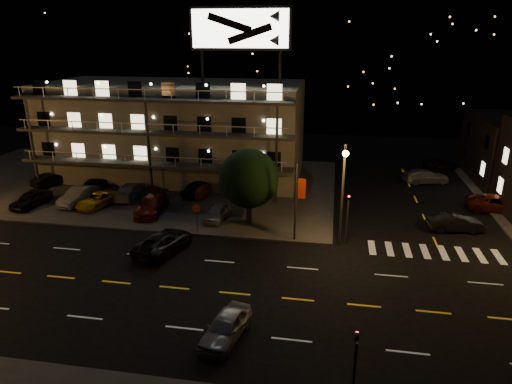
% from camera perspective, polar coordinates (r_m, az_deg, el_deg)
% --- Properties ---
extents(ground, '(140.00, 140.00, 0.00)m').
position_cam_1_polar(ground, '(29.98, -6.51, -12.15)').
color(ground, black).
rests_on(ground, ground).
extents(curb_nw, '(44.00, 24.00, 0.15)m').
position_cam_1_polar(curb_nw, '(51.82, -15.35, 1.13)').
color(curb_nw, '#333330').
rests_on(curb_nw, ground).
extents(motel, '(28.00, 13.80, 18.10)m').
position_cam_1_polar(motel, '(52.46, -10.03, 7.70)').
color(motel, gray).
rests_on(motel, ground).
extents(hill_backdrop, '(120.00, 25.00, 24.00)m').
position_cam_1_polar(hill_backdrop, '(94.34, 1.61, 16.77)').
color(hill_backdrop, black).
rests_on(hill_backdrop, ground).
extents(streetlight_nc, '(0.44, 1.92, 8.00)m').
position_cam_1_polar(streetlight_nc, '(34.12, 10.82, 0.78)').
color(streetlight_nc, '#2D2D30').
rests_on(streetlight_nc, ground).
extents(signal_nw, '(0.20, 0.27, 4.60)m').
position_cam_1_polar(signal_nw, '(35.47, 11.38, -2.65)').
color(signal_nw, '#2D2D30').
rests_on(signal_nw, ground).
extents(signal_sw, '(0.20, 0.27, 4.60)m').
position_cam_1_polar(signal_sw, '(20.64, 12.22, -20.25)').
color(signal_sw, '#2D2D30').
rests_on(signal_sw, ground).
extents(banner_north, '(0.83, 0.16, 6.40)m').
position_cam_1_polar(banner_north, '(35.14, 5.09, -1.04)').
color(banner_north, '#2D2D30').
rests_on(banner_north, ground).
extents(stop_sign, '(0.91, 0.11, 2.61)m').
position_cam_1_polar(stop_sign, '(37.37, -7.42, -2.69)').
color(stop_sign, '#2D2D30').
rests_on(stop_sign, ground).
extents(tree, '(5.16, 4.97, 6.50)m').
position_cam_1_polar(tree, '(37.88, -0.98, 1.48)').
color(tree, black).
rests_on(tree, curb_nw).
extents(lot_car_0, '(2.36, 4.49, 1.46)m').
position_cam_1_polar(lot_car_0, '(47.67, -26.32, -0.78)').
color(lot_car_0, black).
rests_on(lot_car_0, curb_nw).
extents(lot_car_1, '(2.28, 4.85, 1.54)m').
position_cam_1_polar(lot_car_1, '(46.63, -21.29, -0.44)').
color(lot_car_1, gray).
rests_on(lot_car_1, curb_nw).
extents(lot_car_2, '(3.16, 4.88, 1.25)m').
position_cam_1_polar(lot_car_2, '(45.30, -19.21, -0.94)').
color(lot_car_2, gold).
rests_on(lot_car_2, curb_nw).
extents(lot_car_3, '(2.46, 5.29, 1.50)m').
position_cam_1_polar(lot_car_3, '(42.27, -12.90, -1.58)').
color(lot_car_3, '#58180C').
rests_on(lot_car_3, curb_nw).
extents(lot_car_4, '(1.93, 3.84, 1.25)m').
position_cam_1_polar(lot_car_4, '(39.87, -4.85, -2.61)').
color(lot_car_4, gray).
rests_on(lot_car_4, curb_nw).
extents(lot_car_5, '(3.00, 4.34, 1.36)m').
position_cam_1_polar(lot_car_5, '(53.33, -24.21, 1.46)').
color(lot_car_5, black).
rests_on(lot_car_5, curb_nw).
extents(lot_car_6, '(2.67, 4.69, 1.23)m').
position_cam_1_polar(lot_car_6, '(50.12, -19.55, 0.92)').
color(lot_car_6, black).
rests_on(lot_car_6, curb_nw).
extents(lot_car_7, '(2.15, 5.13, 1.48)m').
position_cam_1_polar(lot_car_7, '(46.67, -15.26, 0.20)').
color(lot_car_7, gray).
rests_on(lot_car_7, curb_nw).
extents(lot_car_8, '(2.98, 4.82, 1.53)m').
position_cam_1_polar(lot_car_8, '(46.08, -7.16, 0.54)').
color(lot_car_8, black).
rests_on(lot_car_8, curb_nw).
extents(lot_car_9, '(1.87, 4.01, 1.27)m').
position_cam_1_polar(lot_car_9, '(45.86, -6.85, 0.29)').
color(lot_car_9, '#58180C').
rests_on(lot_car_9, curb_nw).
extents(side_car_0, '(4.65, 2.18, 1.47)m').
position_cam_1_polar(side_car_0, '(41.26, 23.61, -3.52)').
color(side_car_0, black).
rests_on(side_car_0, ground).
extents(side_car_1, '(5.51, 2.91, 1.48)m').
position_cam_1_polar(side_car_1, '(47.54, 27.92, -1.26)').
color(side_car_1, '#58180C').
rests_on(side_car_1, ground).
extents(side_car_2, '(5.37, 3.26, 1.46)m').
position_cam_1_polar(side_car_2, '(53.41, 20.45, 1.86)').
color(side_car_2, gray).
rests_on(side_car_2, ground).
extents(side_car_3, '(3.95, 1.84, 1.31)m').
position_cam_1_polar(side_car_3, '(59.57, 21.96, 3.32)').
color(side_car_3, black).
rests_on(side_car_3, ground).
extents(road_car_east, '(2.49, 4.43, 1.42)m').
position_cam_1_polar(road_car_east, '(25.48, -3.79, -16.44)').
color(road_car_east, gray).
rests_on(road_car_east, ground).
extents(road_car_west, '(3.85, 5.84, 1.49)m').
position_cam_1_polar(road_car_west, '(35.11, -11.46, -6.13)').
color(road_car_west, black).
rests_on(road_car_west, ground).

